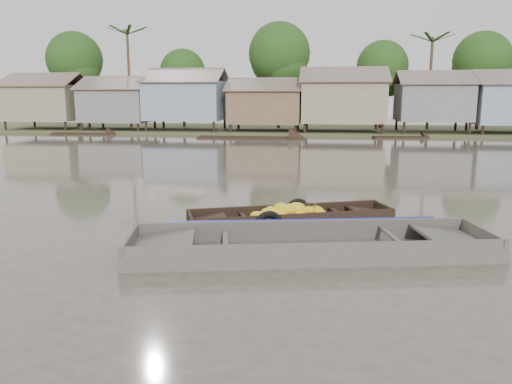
# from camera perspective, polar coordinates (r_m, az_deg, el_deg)

# --- Properties ---
(ground) EXTENTS (120.00, 120.00, 0.00)m
(ground) POSITION_cam_1_polar(r_m,az_deg,el_deg) (12.48, 3.34, -4.06)
(ground) COLOR #4B4339
(ground) RESTS_ON ground
(riverbank) EXTENTS (120.00, 12.47, 10.22)m
(riverbank) POSITION_cam_1_polar(r_m,az_deg,el_deg) (43.93, 10.50, 10.73)
(riverbank) COLOR #384723
(riverbank) RESTS_ON ground
(banana_boat) EXTENTS (5.40, 3.00, 0.75)m
(banana_boat) POSITION_cam_1_polar(r_m,az_deg,el_deg) (12.88, 3.67, -2.94)
(banana_boat) COLOR black
(banana_boat) RESTS_ON ground
(viewer_boat) EXTENTS (7.79, 3.43, 0.61)m
(viewer_boat) POSITION_cam_1_polar(r_m,az_deg,el_deg) (10.59, 6.26, -6.56)
(viewer_boat) COLOR #3E3834
(viewer_boat) RESTS_ON ground
(distant_boats) EXTENTS (45.04, 3.61, 1.38)m
(distant_boats) POSITION_cam_1_polar(r_m,az_deg,el_deg) (39.10, 24.42, 5.74)
(distant_boats) COLOR black
(distant_boats) RESTS_ON ground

